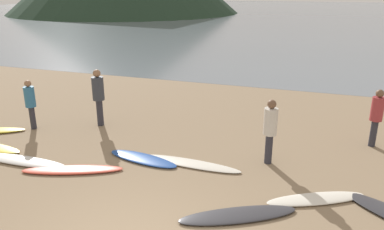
{
  "coord_description": "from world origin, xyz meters",
  "views": [
    {
      "loc": [
        2.78,
        -4.66,
        4.28
      ],
      "look_at": [
        -0.76,
        5.53,
        0.6
      ],
      "focal_mm": 35.57,
      "sensor_mm": 36.0,
      "label": 1
    }
  ],
  "objects_px": {
    "surfboard_5": "(191,163)",
    "person_3": "(270,127)",
    "person_1": "(98,93)",
    "surfboard_2": "(22,160)",
    "surfboard_7": "(316,199)",
    "surfboard_4": "(143,159)",
    "person_2": "(377,113)",
    "surfboard_3": "(73,170)",
    "person_0": "(30,101)",
    "surfboard_6": "(238,215)"
  },
  "relations": [
    {
      "from": "surfboard_5",
      "to": "person_3",
      "type": "bearing_deg",
      "value": 25.03
    },
    {
      "from": "person_1",
      "to": "surfboard_2",
      "type": "bearing_deg",
      "value": 43.56
    },
    {
      "from": "surfboard_5",
      "to": "surfboard_7",
      "type": "xyz_separation_m",
      "value": [
        3.04,
        -0.73,
        0.01
      ]
    },
    {
      "from": "surfboard_4",
      "to": "person_2",
      "type": "xyz_separation_m",
      "value": [
        5.68,
        2.94,
        0.93
      ]
    },
    {
      "from": "surfboard_3",
      "to": "person_1",
      "type": "xyz_separation_m",
      "value": [
        -1.1,
        3.04,
        1.04
      ]
    },
    {
      "from": "surfboard_5",
      "to": "person_2",
      "type": "distance_m",
      "value": 5.3
    },
    {
      "from": "person_1",
      "to": "person_2",
      "type": "height_order",
      "value": "person_1"
    },
    {
      "from": "surfboard_2",
      "to": "surfboard_4",
      "type": "distance_m",
      "value": 3.09
    },
    {
      "from": "surfboard_4",
      "to": "surfboard_2",
      "type": "bearing_deg",
      "value": -148.75
    },
    {
      "from": "person_0",
      "to": "person_3",
      "type": "bearing_deg",
      "value": -46.63
    },
    {
      "from": "surfboard_6",
      "to": "person_3",
      "type": "bearing_deg",
      "value": 56.05
    },
    {
      "from": "surfboard_5",
      "to": "person_2",
      "type": "height_order",
      "value": "person_2"
    },
    {
      "from": "surfboard_7",
      "to": "person_2",
      "type": "relative_size",
      "value": 1.32
    },
    {
      "from": "person_2",
      "to": "surfboard_6",
      "type": "bearing_deg",
      "value": 68.14
    },
    {
      "from": "surfboard_3",
      "to": "person_0",
      "type": "height_order",
      "value": "person_0"
    },
    {
      "from": "person_0",
      "to": "person_2",
      "type": "distance_m",
      "value": 10.15
    },
    {
      "from": "person_1",
      "to": "person_2",
      "type": "xyz_separation_m",
      "value": [
        8.13,
        1.02,
        -0.11
      ]
    },
    {
      "from": "surfboard_5",
      "to": "surfboard_2",
      "type": "bearing_deg",
      "value": -160.03
    },
    {
      "from": "person_0",
      "to": "person_3",
      "type": "relative_size",
      "value": 0.93
    },
    {
      "from": "surfboard_2",
      "to": "surfboard_4",
      "type": "bearing_deg",
      "value": 19.61
    },
    {
      "from": "surfboard_7",
      "to": "person_2",
      "type": "xyz_separation_m",
      "value": [
        1.38,
        3.51,
        0.93
      ]
    },
    {
      "from": "surfboard_6",
      "to": "person_2",
      "type": "relative_size",
      "value": 1.45
    },
    {
      "from": "surfboard_4",
      "to": "person_2",
      "type": "distance_m",
      "value": 6.47
    },
    {
      "from": "surfboard_5",
      "to": "surfboard_7",
      "type": "relative_size",
      "value": 1.2
    },
    {
      "from": "person_2",
      "to": "surfboard_5",
      "type": "bearing_deg",
      "value": 41.47
    },
    {
      "from": "surfboard_2",
      "to": "person_2",
      "type": "bearing_deg",
      "value": 23.59
    },
    {
      "from": "person_0",
      "to": "person_1",
      "type": "height_order",
      "value": "person_1"
    },
    {
      "from": "surfboard_7",
      "to": "person_0",
      "type": "height_order",
      "value": "person_0"
    },
    {
      "from": "surfboard_2",
      "to": "person_3",
      "type": "height_order",
      "value": "person_3"
    },
    {
      "from": "person_0",
      "to": "person_2",
      "type": "relative_size",
      "value": 0.95
    },
    {
      "from": "surfboard_6",
      "to": "person_1",
      "type": "height_order",
      "value": "person_1"
    },
    {
      "from": "surfboard_2",
      "to": "person_2",
      "type": "xyz_separation_m",
      "value": [
        8.56,
        4.07,
        0.92
      ]
    },
    {
      "from": "surfboard_2",
      "to": "surfboard_6",
      "type": "xyz_separation_m",
      "value": [
        5.76,
        -0.57,
        -0.01
      ]
    },
    {
      "from": "surfboard_5",
      "to": "surfboard_7",
      "type": "height_order",
      "value": "surfboard_7"
    },
    {
      "from": "person_1",
      "to": "person_2",
      "type": "relative_size",
      "value": 1.11
    },
    {
      "from": "person_3",
      "to": "surfboard_4",
      "type": "bearing_deg",
      "value": 158.57
    },
    {
      "from": "surfboard_3",
      "to": "surfboard_5",
      "type": "bearing_deg",
      "value": 4.42
    },
    {
      "from": "person_1",
      "to": "person_3",
      "type": "relative_size",
      "value": 1.09
    },
    {
      "from": "surfboard_3",
      "to": "surfboard_6",
      "type": "height_order",
      "value": "surfboard_3"
    },
    {
      "from": "person_0",
      "to": "person_1",
      "type": "distance_m",
      "value": 2.07
    },
    {
      "from": "person_0",
      "to": "person_3",
      "type": "height_order",
      "value": "person_3"
    },
    {
      "from": "person_1",
      "to": "surfboard_6",
      "type": "bearing_deg",
      "value": 107.42
    },
    {
      "from": "surfboard_4",
      "to": "person_0",
      "type": "relative_size",
      "value": 1.3
    },
    {
      "from": "surfboard_3",
      "to": "surfboard_4",
      "type": "distance_m",
      "value": 1.75
    },
    {
      "from": "surfboard_3",
      "to": "person_3",
      "type": "distance_m",
      "value": 4.95
    },
    {
      "from": "surfboard_7",
      "to": "person_0",
      "type": "xyz_separation_m",
      "value": [
        -8.57,
        1.52,
        0.88
      ]
    },
    {
      "from": "surfboard_3",
      "to": "surfboard_5",
      "type": "relative_size",
      "value": 0.94
    },
    {
      "from": "surfboard_4",
      "to": "surfboard_6",
      "type": "bearing_deg",
      "value": -20.64
    },
    {
      "from": "surfboard_3",
      "to": "person_1",
      "type": "height_order",
      "value": "person_1"
    },
    {
      "from": "surfboard_2",
      "to": "person_1",
      "type": "relative_size",
      "value": 1.44
    }
  ]
}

